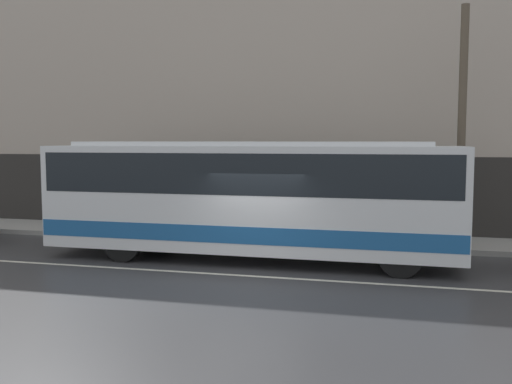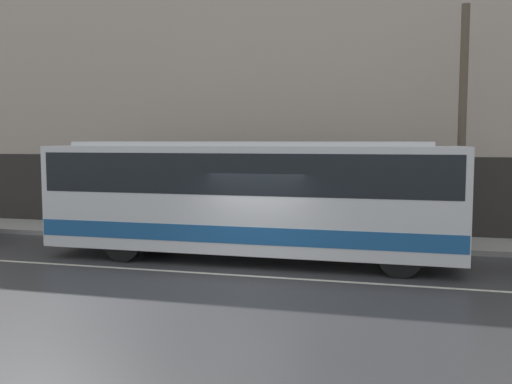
% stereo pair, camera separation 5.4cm
% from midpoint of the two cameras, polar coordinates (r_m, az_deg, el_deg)
% --- Properties ---
extents(ground_plane, '(60.00, 60.00, 0.00)m').
position_cam_midpoint_polar(ground_plane, '(14.23, -0.73, -8.41)').
color(ground_plane, '#38383A').
extents(sidewalk, '(60.00, 2.47, 0.17)m').
position_cam_midpoint_polar(sidewalk, '(19.21, 3.35, -4.60)').
color(sidewalk, '#A09E99').
rests_on(sidewalk, ground_plane).
extents(building_facade, '(60.00, 0.35, 11.32)m').
position_cam_midpoint_polar(building_facade, '(20.40, 4.19, 11.12)').
color(building_facade, '#B7A899').
rests_on(building_facade, ground_plane).
extents(lane_stripe, '(54.00, 0.14, 0.01)m').
position_cam_midpoint_polar(lane_stripe, '(14.23, -0.73, -8.39)').
color(lane_stripe, beige).
rests_on(lane_stripe, ground_plane).
extents(transit_bus, '(11.46, 2.61, 3.31)m').
position_cam_midpoint_polar(transit_bus, '(15.89, -0.73, -0.16)').
color(transit_bus, white).
rests_on(transit_bus, ground_plane).
extents(utility_pole_near, '(0.24, 0.24, 7.13)m').
position_cam_midpoint_polar(utility_pole_near, '(18.03, 19.79, 6.11)').
color(utility_pole_near, brown).
rests_on(utility_pole_near, sidewalk).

